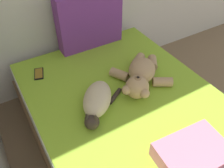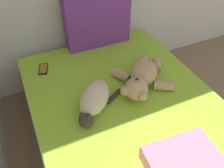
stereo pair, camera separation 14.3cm
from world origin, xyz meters
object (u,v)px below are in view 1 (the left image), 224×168
Objects in this scene: cat at (97,101)px; cell_phone at (39,74)px; teddy_bear at (141,75)px; bed at (130,124)px; throw_pillow at (193,154)px; patterned_cushion at (90,20)px.

cell_phone is at bearing 112.55° from cat.
cat is 0.78× the size of teddy_bear.
bed is 0.62m from throw_pillow.
cell_phone is at bearing 113.21° from throw_pillow.
patterned_cushion reaches higher than bed.
throw_pillow is (-0.06, -1.40, -0.20)m from patterned_cushion.
bed is 3.68× the size of teddy_bear.
cat is 0.69m from throw_pillow.
bed is 4.69× the size of cat.
patterned_cushion is 1.51× the size of throw_pillow.
teddy_bear reaches higher than cat.
bed is 0.40m from teddy_bear.
teddy_bear reaches higher than throw_pillow.
teddy_bear reaches higher than bed.
cat reaches higher than bed.
cat is at bearing 113.80° from throw_pillow.
patterned_cushion reaches higher than cat.
cell_phone is at bearing 125.38° from bed.
cell_phone reaches higher than bed.
bed is at bearing -140.42° from teddy_bear.
cell_phone is (-0.66, 0.52, -0.08)m from teddy_bear.
cat is at bearing -171.56° from teddy_bear.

